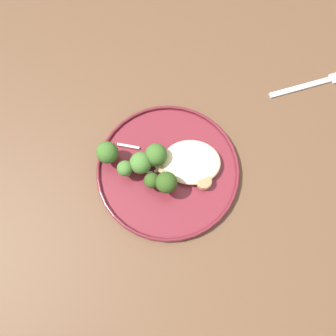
{
  "coord_description": "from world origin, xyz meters",
  "views": [
    {
      "loc": [
        -0.04,
        0.2,
        1.34
      ],
      "look_at": [
        -0.03,
        0.0,
        0.76
      ],
      "focal_mm": 33.07,
      "sensor_mm": 36.0,
      "label": 1
    }
  ],
  "objects_px": {
    "dinner_plate": "(168,170)",
    "dinner_fork": "(311,85)",
    "seared_scallop_half_hidden": "(174,171)",
    "broccoli_floret_beside_noodles": "(156,155)",
    "seared_scallop_tilted_round": "(186,151)",
    "seared_scallop_center_golden": "(204,182)",
    "broccoli_floret_split_head": "(141,164)",
    "broccoli_floret_rear_charred": "(107,153)",
    "seared_scallop_rear_pale": "(164,165)",
    "broccoli_floret_right_tilted": "(154,181)",
    "broccoli_floret_tall_stalk": "(125,169)",
    "seared_scallop_left_edge": "(191,161)",
    "broccoli_floret_front_edge": "(166,183)"
  },
  "relations": [
    {
      "from": "seared_scallop_half_hidden",
      "to": "broccoli_floret_front_edge",
      "type": "height_order",
      "value": "broccoli_floret_front_edge"
    },
    {
      "from": "seared_scallop_center_golden",
      "to": "broccoli_floret_right_tilted",
      "type": "height_order",
      "value": "broccoli_floret_right_tilted"
    },
    {
      "from": "seared_scallop_half_hidden",
      "to": "broccoli_floret_beside_noodles",
      "type": "xyz_separation_m",
      "value": [
        0.04,
        -0.02,
        0.02
      ]
    },
    {
      "from": "broccoli_floret_tall_stalk",
      "to": "broccoli_floret_beside_noodles",
      "type": "distance_m",
      "value": 0.07
    },
    {
      "from": "broccoli_floret_rear_charred",
      "to": "broccoli_floret_tall_stalk",
      "type": "xyz_separation_m",
      "value": [
        -0.04,
        0.03,
        -0.01
      ]
    },
    {
      "from": "seared_scallop_center_golden",
      "to": "broccoli_floret_split_head",
      "type": "distance_m",
      "value": 0.13
    },
    {
      "from": "dinner_plate",
      "to": "seared_scallop_half_hidden",
      "type": "xyz_separation_m",
      "value": [
        -0.01,
        0.01,
        0.01
      ]
    },
    {
      "from": "seared_scallop_tilted_round",
      "to": "broccoli_floret_front_edge",
      "type": "xyz_separation_m",
      "value": [
        0.04,
        0.08,
        0.03
      ]
    },
    {
      "from": "seared_scallop_left_edge",
      "to": "broccoli_floret_front_edge",
      "type": "height_order",
      "value": "broccoli_floret_front_edge"
    },
    {
      "from": "seared_scallop_center_golden",
      "to": "broccoli_floret_tall_stalk",
      "type": "relative_size",
      "value": 0.63
    },
    {
      "from": "broccoli_floret_front_edge",
      "to": "seared_scallop_rear_pale",
      "type": "bearing_deg",
      "value": -81.25
    },
    {
      "from": "broccoli_floret_front_edge",
      "to": "seared_scallop_center_golden",
      "type": "bearing_deg",
      "value": -170.25
    },
    {
      "from": "seared_scallop_tilted_round",
      "to": "broccoli_floret_rear_charred",
      "type": "height_order",
      "value": "broccoli_floret_rear_charred"
    },
    {
      "from": "broccoli_floret_front_edge",
      "to": "dinner_fork",
      "type": "xyz_separation_m",
      "value": [
        -0.32,
        -0.26,
        -0.05
      ]
    },
    {
      "from": "seared_scallop_half_hidden",
      "to": "broccoli_floret_rear_charred",
      "type": "distance_m",
      "value": 0.14
    },
    {
      "from": "broccoli_floret_split_head",
      "to": "broccoli_floret_right_tilted",
      "type": "relative_size",
      "value": 1.27
    },
    {
      "from": "dinner_plate",
      "to": "seared_scallop_tilted_round",
      "type": "bearing_deg",
      "value": -132.48
    },
    {
      "from": "broccoli_floret_split_head",
      "to": "broccoli_floret_tall_stalk",
      "type": "distance_m",
      "value": 0.03
    },
    {
      "from": "seared_scallop_half_hidden",
      "to": "broccoli_floret_rear_charred",
      "type": "xyz_separation_m",
      "value": [
        0.13,
        -0.03,
        0.03
      ]
    },
    {
      "from": "dinner_plate",
      "to": "dinner_fork",
      "type": "height_order",
      "value": "dinner_plate"
    },
    {
      "from": "dinner_plate",
      "to": "seared_scallop_left_edge",
      "type": "relative_size",
      "value": 10.95
    },
    {
      "from": "seared_scallop_tilted_round",
      "to": "broccoli_floret_beside_noodles",
      "type": "height_order",
      "value": "broccoli_floret_beside_noodles"
    },
    {
      "from": "broccoli_floret_beside_noodles",
      "to": "dinner_fork",
      "type": "xyz_separation_m",
      "value": [
        -0.34,
        -0.2,
        -0.04
      ]
    },
    {
      "from": "dinner_plate",
      "to": "seared_scallop_tilted_round",
      "type": "xyz_separation_m",
      "value": [
        -0.04,
        -0.04,
        0.01
      ]
    },
    {
      "from": "dinner_plate",
      "to": "seared_scallop_tilted_round",
      "type": "distance_m",
      "value": 0.05
    },
    {
      "from": "seared_scallop_tilted_round",
      "to": "broccoli_floret_split_head",
      "type": "distance_m",
      "value": 0.1
    },
    {
      "from": "seared_scallop_left_edge",
      "to": "seared_scallop_center_golden",
      "type": "height_order",
      "value": "seared_scallop_center_golden"
    },
    {
      "from": "broccoli_floret_front_edge",
      "to": "broccoli_floret_beside_noodles",
      "type": "relative_size",
      "value": 1.08
    },
    {
      "from": "seared_scallop_tilted_round",
      "to": "broccoli_floret_split_head",
      "type": "xyz_separation_m",
      "value": [
        0.09,
        0.04,
        0.02
      ]
    },
    {
      "from": "broccoli_floret_tall_stalk",
      "to": "broccoli_floret_front_edge",
      "type": "relative_size",
      "value": 0.76
    },
    {
      "from": "broccoli_floret_front_edge",
      "to": "broccoli_floret_right_tilted",
      "type": "distance_m",
      "value": 0.03
    },
    {
      "from": "broccoli_floret_right_tilted",
      "to": "broccoli_floret_beside_noodles",
      "type": "bearing_deg",
      "value": -93.56
    },
    {
      "from": "broccoli_floret_front_edge",
      "to": "broccoli_floret_beside_noodles",
      "type": "xyz_separation_m",
      "value": [
        0.02,
        -0.06,
        -0.01
      ]
    },
    {
      "from": "seared_scallop_half_hidden",
      "to": "broccoli_floret_tall_stalk",
      "type": "height_order",
      "value": "broccoli_floret_tall_stalk"
    },
    {
      "from": "seared_scallop_half_hidden",
      "to": "broccoli_floret_front_edge",
      "type": "xyz_separation_m",
      "value": [
        0.01,
        0.03,
        0.03
      ]
    },
    {
      "from": "seared_scallop_tilted_round",
      "to": "broccoli_floret_front_edge",
      "type": "bearing_deg",
      "value": 64.61
    },
    {
      "from": "seared_scallop_half_hidden",
      "to": "broccoli_floret_rear_charred",
      "type": "height_order",
      "value": "broccoli_floret_rear_charred"
    },
    {
      "from": "seared_scallop_half_hidden",
      "to": "broccoli_floret_right_tilted",
      "type": "xyz_separation_m",
      "value": [
        0.04,
        0.03,
        0.02
      ]
    },
    {
      "from": "seared_scallop_center_golden",
      "to": "broccoli_floret_right_tilted",
      "type": "xyz_separation_m",
      "value": [
        0.1,
        0.01,
        0.01
      ]
    },
    {
      "from": "seared_scallop_center_golden",
      "to": "broccoli_floret_tall_stalk",
      "type": "height_order",
      "value": "broccoli_floret_tall_stalk"
    },
    {
      "from": "seared_scallop_rear_pale",
      "to": "broccoli_floret_right_tilted",
      "type": "relative_size",
      "value": 0.84
    },
    {
      "from": "seared_scallop_tilted_round",
      "to": "broccoli_floret_tall_stalk",
      "type": "relative_size",
      "value": 0.58
    },
    {
      "from": "broccoli_floret_front_edge",
      "to": "broccoli_floret_tall_stalk",
      "type": "bearing_deg",
      "value": -19.32
    },
    {
      "from": "dinner_plate",
      "to": "seared_scallop_rear_pale",
      "type": "bearing_deg",
      "value": -34.76
    },
    {
      "from": "broccoli_floret_split_head",
      "to": "broccoli_floret_front_edge",
      "type": "distance_m",
      "value": 0.06
    },
    {
      "from": "seared_scallop_tilted_round",
      "to": "broccoli_floret_rear_charred",
      "type": "relative_size",
      "value": 0.47
    },
    {
      "from": "broccoli_floret_front_edge",
      "to": "seared_scallop_left_edge",
      "type": "bearing_deg",
      "value": -130.71
    },
    {
      "from": "seared_scallop_rear_pale",
      "to": "broccoli_floret_tall_stalk",
      "type": "relative_size",
      "value": 0.75
    },
    {
      "from": "seared_scallop_half_hidden",
      "to": "broccoli_floret_tall_stalk",
      "type": "distance_m",
      "value": 0.1
    },
    {
      "from": "seared_scallop_center_golden",
      "to": "broccoli_floret_beside_noodles",
      "type": "xyz_separation_m",
      "value": [
        0.09,
        -0.04,
        0.02
      ]
    }
  ]
}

